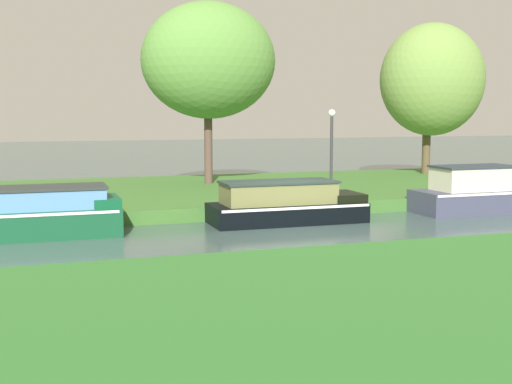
# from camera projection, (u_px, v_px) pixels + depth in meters

# --- Properties ---
(ground_plane) EXTENTS (120.00, 120.00, 0.00)m
(ground_plane) POSITION_uv_depth(u_px,v_px,m) (299.00, 230.00, 17.80)
(ground_plane) COLOR #3E5450
(riverbank_far) EXTENTS (72.00, 10.00, 0.40)m
(riverbank_far) POSITION_uv_depth(u_px,v_px,m) (226.00, 193.00, 24.38)
(riverbank_far) COLOR #3D6C2C
(riverbank_far) RESTS_ON ground_plane
(black_barge) EXTENTS (4.38, 1.68, 1.19)m
(black_barge) POSITION_uv_depth(u_px,v_px,m) (286.00, 204.00, 18.91)
(black_barge) COLOR black
(black_barge) RESTS_ON ground_plane
(slate_narrowboat) EXTENTS (4.28, 1.67, 1.46)m
(slate_narrowboat) POSITION_uv_depth(u_px,v_px,m) (478.00, 193.00, 20.91)
(slate_narrowboat) COLOR #3F4258
(slate_narrowboat) RESTS_ON ground_plane
(willow_tree_left) EXTENTS (5.06, 3.99, 6.78)m
(willow_tree_left) POSITION_uv_depth(u_px,v_px,m) (209.00, 61.00, 24.96)
(willow_tree_left) COLOR brown
(willow_tree_left) RESTS_ON riverbank_far
(willow_tree_centre) EXTENTS (4.65, 3.93, 6.52)m
(willow_tree_centre) POSITION_uv_depth(u_px,v_px,m) (432.00, 80.00, 28.99)
(willow_tree_centre) COLOR brown
(willow_tree_centre) RESTS_ON riverbank_far
(lamp_post) EXTENTS (0.24, 0.24, 2.79)m
(lamp_post) POSITION_uv_depth(u_px,v_px,m) (332.00, 140.00, 22.35)
(lamp_post) COLOR #333338
(lamp_post) RESTS_ON riverbank_far
(mooring_post_near) EXTENTS (0.20, 0.20, 0.76)m
(mooring_post_near) POSITION_uv_depth(u_px,v_px,m) (506.00, 180.00, 23.05)
(mooring_post_near) COLOR #522E23
(mooring_post_near) RESTS_ON riverbank_far
(mooring_post_far) EXTENTS (0.19, 0.19, 0.57)m
(mooring_post_far) POSITION_uv_depth(u_px,v_px,m) (5.00, 203.00, 17.98)
(mooring_post_far) COLOR #4B3E23
(mooring_post_far) RESTS_ON riverbank_far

